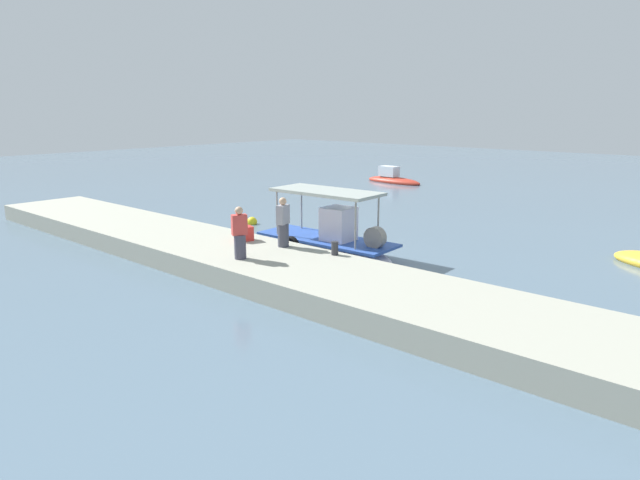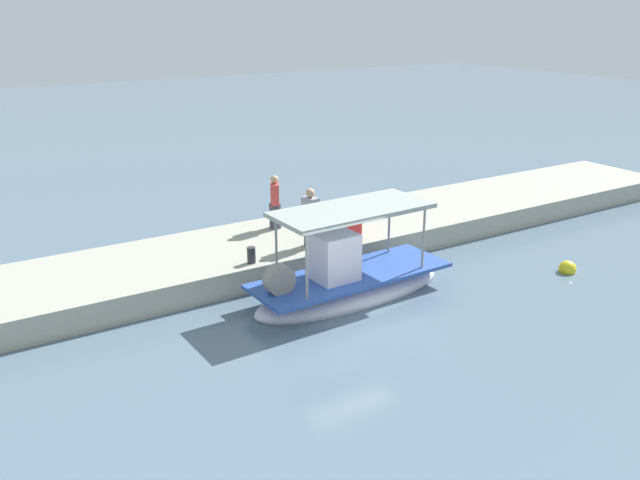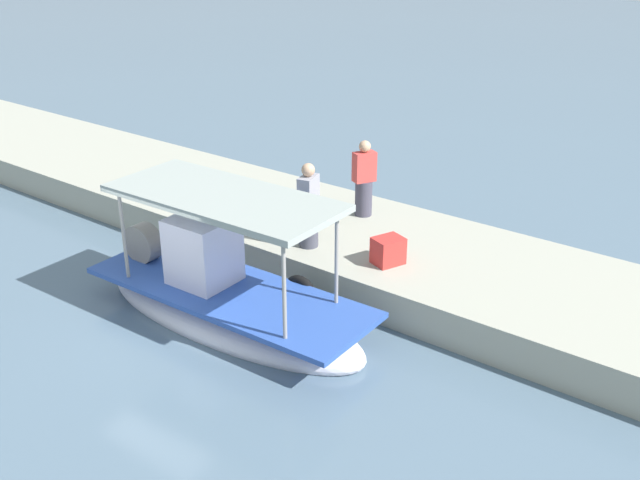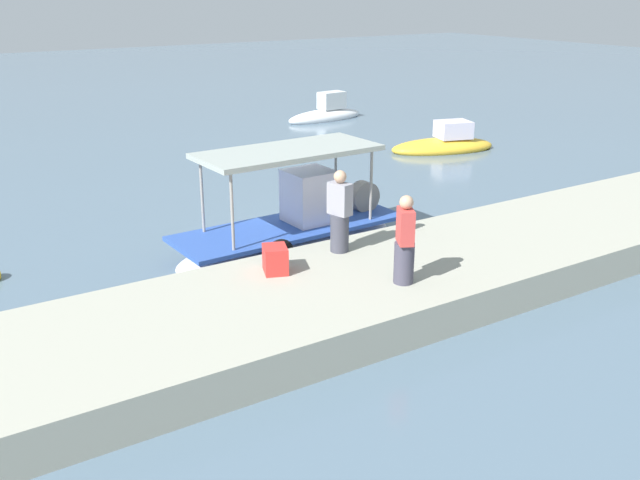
{
  "view_description": "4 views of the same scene",
  "coord_description": "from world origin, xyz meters",
  "px_view_note": "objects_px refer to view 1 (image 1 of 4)",
  "views": [
    {
      "loc": [
        12.47,
        -16.38,
        5.59
      ],
      "look_at": [
        -0.12,
        -1.79,
        0.93
      ],
      "focal_mm": 30.46,
      "sensor_mm": 36.0,
      "label": 1
    },
    {
      "loc": [
        8.74,
        13.26,
        7.57
      ],
      "look_at": [
        -1.45,
        -3.08,
        0.78
      ],
      "focal_mm": 37.12,
      "sensor_mm": 36.0,
      "label": 2
    },
    {
      "loc": [
        -9.67,
        8.17,
        7.16
      ],
      "look_at": [
        -1.44,
        -2.59,
        1.1
      ],
      "focal_mm": 41.72,
      "sensor_mm": 36.0,
      "label": 3
    },
    {
      "loc": [
        -9.12,
        -14.78,
        6.2
      ],
      "look_at": [
        -1.09,
        -2.27,
        0.86
      ],
      "focal_mm": 40.05,
      "sensor_mm": 36.0,
      "label": 4
    }
  ],
  "objects_px": {
    "cargo_crate": "(245,234)",
    "main_fishing_boat": "(328,244)",
    "marker_buoy": "(252,222)",
    "moored_boat_near": "(393,180)",
    "fisherman_near_bollard": "(240,235)",
    "fisherman_by_crate": "(283,224)",
    "mooring_bollard": "(335,248)"
  },
  "relations": [
    {
      "from": "cargo_crate",
      "to": "moored_boat_near",
      "type": "relative_size",
      "value": 0.11
    },
    {
      "from": "cargo_crate",
      "to": "moored_boat_near",
      "type": "bearing_deg",
      "value": 109.81
    },
    {
      "from": "fisherman_near_bollard",
      "to": "fisherman_by_crate",
      "type": "height_order",
      "value": "fisherman_by_crate"
    },
    {
      "from": "mooring_bollard",
      "to": "moored_boat_near",
      "type": "bearing_deg",
      "value": 118.74
    },
    {
      "from": "fisherman_near_bollard",
      "to": "mooring_bollard",
      "type": "height_order",
      "value": "fisherman_near_bollard"
    },
    {
      "from": "marker_buoy",
      "to": "moored_boat_near",
      "type": "relative_size",
      "value": 0.1
    },
    {
      "from": "main_fishing_boat",
      "to": "marker_buoy",
      "type": "bearing_deg",
      "value": 163.03
    },
    {
      "from": "marker_buoy",
      "to": "fisherman_by_crate",
      "type": "bearing_deg",
      "value": -33.78
    },
    {
      "from": "fisherman_near_bollard",
      "to": "moored_boat_near",
      "type": "xyz_separation_m",
      "value": [
        -9.92,
        24.3,
        -1.32
      ]
    },
    {
      "from": "fisherman_by_crate",
      "to": "cargo_crate",
      "type": "distance_m",
      "value": 1.86
    },
    {
      "from": "fisherman_near_bollard",
      "to": "cargo_crate",
      "type": "relative_size",
      "value": 3.06
    },
    {
      "from": "main_fishing_boat",
      "to": "fisherman_by_crate",
      "type": "xyz_separation_m",
      "value": [
        -0.18,
        -2.3,
        1.11
      ]
    },
    {
      "from": "moored_boat_near",
      "to": "fisherman_near_bollard",
      "type": "bearing_deg",
      "value": -67.79
    },
    {
      "from": "fisherman_by_crate",
      "to": "moored_boat_near",
      "type": "bearing_deg",
      "value": 113.94
    },
    {
      "from": "mooring_bollard",
      "to": "moored_boat_near",
      "type": "relative_size",
      "value": 0.09
    },
    {
      "from": "cargo_crate",
      "to": "main_fishing_boat",
      "type": "bearing_deg",
      "value": 53.28
    },
    {
      "from": "main_fishing_boat",
      "to": "mooring_bollard",
      "type": "distance_m",
      "value": 2.83
    },
    {
      "from": "fisherman_by_crate",
      "to": "fisherman_near_bollard",
      "type": "bearing_deg",
      "value": -88.17
    },
    {
      "from": "mooring_bollard",
      "to": "moored_boat_near",
      "type": "distance_m",
      "value": 24.96
    },
    {
      "from": "cargo_crate",
      "to": "marker_buoy",
      "type": "bearing_deg",
      "value": 135.55
    },
    {
      "from": "moored_boat_near",
      "to": "main_fishing_boat",
      "type": "bearing_deg",
      "value": -63.23
    },
    {
      "from": "fisherman_near_bollard",
      "to": "fisherman_by_crate",
      "type": "bearing_deg",
      "value": 91.83
    },
    {
      "from": "marker_buoy",
      "to": "moored_boat_near",
      "type": "height_order",
      "value": "moored_boat_near"
    },
    {
      "from": "mooring_bollard",
      "to": "marker_buoy",
      "type": "xyz_separation_m",
      "value": [
        -8.6,
        4.0,
        -0.88
      ]
    },
    {
      "from": "fisherman_near_bollard",
      "to": "moored_boat_near",
      "type": "height_order",
      "value": "fisherman_near_bollard"
    },
    {
      "from": "mooring_bollard",
      "to": "marker_buoy",
      "type": "height_order",
      "value": "mooring_bollard"
    },
    {
      "from": "cargo_crate",
      "to": "marker_buoy",
      "type": "height_order",
      "value": "cargo_crate"
    },
    {
      "from": "fisherman_by_crate",
      "to": "mooring_bollard",
      "type": "relative_size",
      "value": 3.86
    },
    {
      "from": "marker_buoy",
      "to": "moored_boat_near",
      "type": "bearing_deg",
      "value": 100.74
    },
    {
      "from": "fisherman_by_crate",
      "to": "marker_buoy",
      "type": "relative_size",
      "value": 3.49
    },
    {
      "from": "fisherman_near_bollard",
      "to": "fisherman_by_crate",
      "type": "relative_size",
      "value": 0.98
    },
    {
      "from": "main_fishing_boat",
      "to": "fisherman_by_crate",
      "type": "distance_m",
      "value": 2.56
    }
  ]
}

